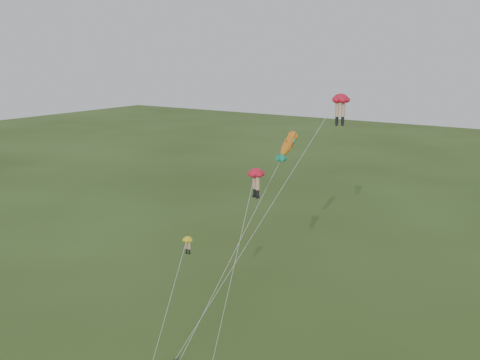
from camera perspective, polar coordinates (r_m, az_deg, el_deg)
The scene contains 4 objects.
legs_kite_red_high at distance 43.92m, azimuth 10.43°, elevation 7.94°, with size 8.02×14.30×19.59m.
legs_kite_red_mid at distance 37.71m, azimuth 1.62°, elevation 0.07°, with size 1.97×5.58×14.84m.
legs_kite_yellow at distance 39.75m, azimuth -5.91°, elevation -7.51°, with size 0.89×5.19×9.61m.
fish_kite at distance 43.39m, azimuth 5.12°, elevation 3.74°, with size 3.76×12.25×16.80m.
Camera 1 is at (22.71, -27.36, 22.70)m, focal length 40.00 mm.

